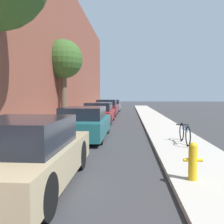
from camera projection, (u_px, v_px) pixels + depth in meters
name	position (u px, v px, depth m)	size (l,w,h in m)	color
ground_plane	(112.00, 125.00, 14.77)	(120.00, 120.00, 0.00)	#333335
sidewalk_left	(65.00, 124.00, 14.98)	(2.00, 52.00, 0.12)	#ADA89E
sidewalk_right	(160.00, 124.00, 14.55)	(2.00, 52.00, 0.12)	#ADA89E
building_facade_left	(42.00, 36.00, 14.71)	(0.70, 52.00, 10.83)	brown
parked_car_champagne	(25.00, 155.00, 4.68)	(1.83, 3.94, 1.36)	black
parked_car_teal	(84.00, 123.00, 10.17)	(1.84, 4.27, 1.31)	black
parked_car_red	(99.00, 113.00, 16.06)	(1.80, 4.64, 1.33)	black
parked_car_maroon	(107.00, 108.00, 21.95)	(1.86, 4.56, 1.42)	black
parked_car_grey	(112.00, 106.00, 27.93)	(1.84, 4.25, 1.32)	black
street_tree_far	(63.00, 60.00, 16.74)	(2.67, 2.67, 5.52)	brown
fire_hydrant	(193.00, 161.00, 4.78)	(0.37, 0.17, 0.75)	gold
bicycle	(185.00, 133.00, 8.50)	(0.44, 1.64, 0.67)	black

